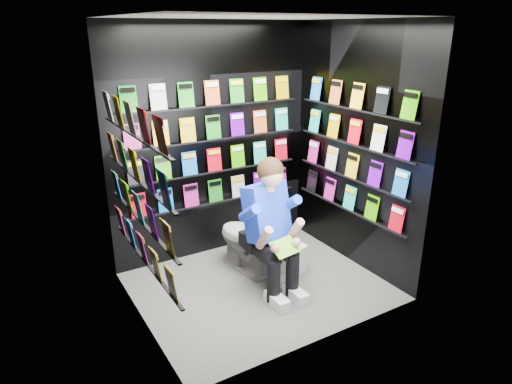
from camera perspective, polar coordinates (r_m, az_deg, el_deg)
floor at (r=4.81m, az=0.36°, el=-11.68°), size 2.40×2.40×0.00m
ceiling at (r=4.10m, az=0.45°, el=21.05°), size 2.40×2.40×0.00m
wall_back at (r=5.12m, az=-5.44°, el=6.06°), size 2.40×0.04×2.60m
wall_front at (r=3.50m, az=8.92°, el=-0.71°), size 2.40×0.04×2.60m
wall_left at (r=3.82m, az=-15.18°, el=0.59°), size 0.04×2.00×2.60m
wall_right at (r=4.98m, az=12.34°, el=5.28°), size 0.04×2.00×2.60m
comics_back at (r=5.10m, az=-5.30°, el=6.05°), size 2.10×0.06×1.37m
comics_left at (r=3.83m, az=-14.76°, el=0.74°), size 0.06×1.70×1.37m
comics_right at (r=4.96m, az=12.09°, el=5.30°), size 0.06×1.70×1.37m
toilet at (r=4.95m, az=-1.19°, el=-5.83°), size 0.54×0.81×0.73m
longbox at (r=5.07m, az=3.92°, el=-8.13°), size 0.32×0.42×0.28m
longbox_lid at (r=5.00m, az=3.96°, el=-6.56°), size 0.34×0.45×0.03m
reader at (r=4.48m, az=1.18°, el=-2.60°), size 0.70×0.92×1.54m
held_comic at (r=4.31m, az=3.65°, el=-6.89°), size 0.30×0.21×0.12m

